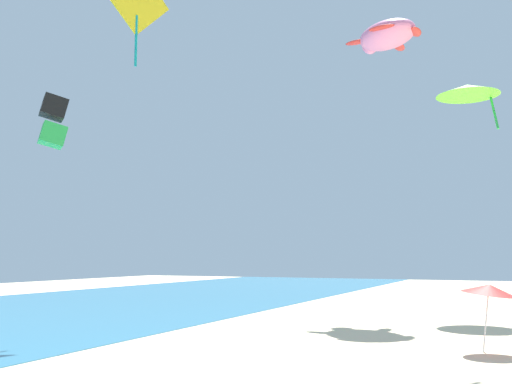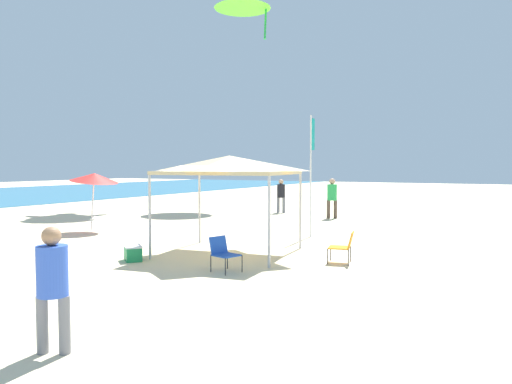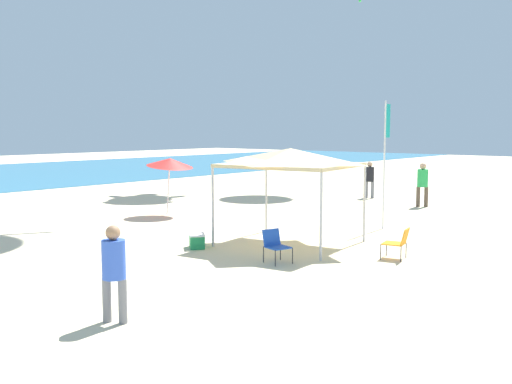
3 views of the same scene
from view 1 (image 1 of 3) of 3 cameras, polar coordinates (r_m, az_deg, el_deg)
The scene contains 5 objects.
beach_umbrella at distance 21.02m, azimuth 21.87°, elevation -8.85°, with size 1.79×1.81×2.33m.
kite_diamond_yellow at distance 29.90m, azimuth -11.59°, elevation 17.62°, with size 3.20×1.61×5.05m.
kite_turtle_pink at distance 36.38m, azimuth 12.65°, elevation 14.68°, with size 5.03×5.05×1.72m.
kite_box_black at distance 22.90m, azimuth -19.24°, elevation 6.54°, with size 1.31×1.29×1.96m.
kite_delta_lime at distance 35.89m, azimuth 20.02°, elevation 9.34°, with size 4.62×4.62×2.74m.
Camera 1 is at (-19.03, 5.73, 3.16)m, focal length 40.85 mm.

